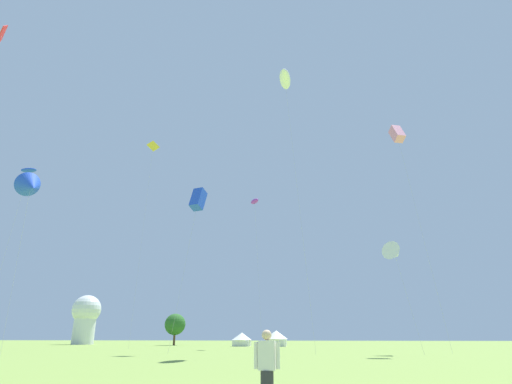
{
  "coord_description": "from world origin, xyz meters",
  "views": [
    {
      "loc": [
        6.47,
        -4.18,
        1.58
      ],
      "look_at": [
        0.0,
        32.0,
        14.51
      ],
      "focal_mm": 28.99,
      "sensor_mm": 36.0,
      "label": 1
    }
  ],
  "objects_px": {
    "kite_red_diamond": "(1,37)",
    "kite_blue_parafoil": "(29,171)",
    "kite_white_delta": "(394,253)",
    "person_spectator": "(267,373)",
    "festival_tent_left": "(242,339)",
    "kite_white_parafoil": "(285,79)",
    "festival_tent_right": "(276,338)",
    "kite_pink_box": "(397,134)",
    "kite_blue_delta": "(31,186)",
    "kite_yellow_diamond": "(153,150)",
    "observatory_dome": "(86,317)",
    "tree_distant_left": "(175,324)",
    "kite_blue_box": "(198,199)",
    "kite_purple_parafoil": "(255,202)"
  },
  "relations": [
    {
      "from": "person_spectator",
      "to": "festival_tent_left",
      "type": "distance_m",
      "value": 69.56
    },
    {
      "from": "kite_blue_delta",
      "to": "kite_red_diamond",
      "type": "xyz_separation_m",
      "value": [
        -7.21,
        0.73,
        16.6
      ]
    },
    {
      "from": "observatory_dome",
      "to": "tree_distant_left",
      "type": "xyz_separation_m",
      "value": [
        24.08,
        -6.24,
        -2.0
      ]
    },
    {
      "from": "kite_blue_parafoil",
      "to": "festival_tent_left",
      "type": "relative_size",
      "value": 5.61
    },
    {
      "from": "kite_blue_parafoil",
      "to": "kite_white_parafoil",
      "type": "xyz_separation_m",
      "value": [
        29.83,
        3.29,
        11.09
      ]
    },
    {
      "from": "kite_yellow_diamond",
      "to": "kite_red_diamond",
      "type": "xyz_separation_m",
      "value": [
        -3.03,
        -29.85,
        -1.23
      ]
    },
    {
      "from": "kite_pink_box",
      "to": "tree_distant_left",
      "type": "bearing_deg",
      "value": 136.85
    },
    {
      "from": "kite_white_delta",
      "to": "kite_purple_parafoil",
      "type": "relative_size",
      "value": 0.49
    },
    {
      "from": "kite_blue_parafoil",
      "to": "festival_tent_left",
      "type": "distance_m",
      "value": 46.05
    },
    {
      "from": "kite_blue_parafoil",
      "to": "festival_tent_left",
      "type": "xyz_separation_m",
      "value": [
        17.39,
        38.42,
        -18.5
      ]
    },
    {
      "from": "tree_distant_left",
      "to": "kite_white_delta",
      "type": "bearing_deg",
      "value": -45.15
    },
    {
      "from": "kite_red_diamond",
      "to": "festival_tent_right",
      "type": "height_order",
      "value": "kite_red_diamond"
    },
    {
      "from": "kite_blue_box",
      "to": "kite_blue_delta",
      "type": "distance_m",
      "value": 17.89
    },
    {
      "from": "kite_pink_box",
      "to": "kite_white_parafoil",
      "type": "bearing_deg",
      "value": -163.51
    },
    {
      "from": "kite_yellow_diamond",
      "to": "kite_white_delta",
      "type": "bearing_deg",
      "value": -20.85
    },
    {
      "from": "person_spectator",
      "to": "observatory_dome",
      "type": "height_order",
      "value": "observatory_dome"
    },
    {
      "from": "tree_distant_left",
      "to": "kite_pink_box",
      "type": "bearing_deg",
      "value": -43.15
    },
    {
      "from": "person_spectator",
      "to": "kite_blue_box",
      "type": "bearing_deg",
      "value": 111.18
    },
    {
      "from": "kite_blue_parafoil",
      "to": "person_spectator",
      "type": "height_order",
      "value": "kite_blue_parafoil"
    },
    {
      "from": "kite_blue_box",
      "to": "kite_blue_delta",
      "type": "bearing_deg",
      "value": -122.31
    },
    {
      "from": "observatory_dome",
      "to": "festival_tent_right",
      "type": "bearing_deg",
      "value": -15.84
    },
    {
      "from": "kite_pink_box",
      "to": "kite_blue_delta",
      "type": "bearing_deg",
      "value": -150.9
    },
    {
      "from": "kite_blue_parafoil",
      "to": "kite_white_parafoil",
      "type": "relative_size",
      "value": 0.64
    },
    {
      "from": "kite_red_diamond",
      "to": "kite_white_parafoil",
      "type": "relative_size",
      "value": 1.0
    },
    {
      "from": "festival_tent_left",
      "to": "festival_tent_right",
      "type": "distance_m",
      "value": 6.28
    },
    {
      "from": "kite_blue_delta",
      "to": "observatory_dome",
      "type": "bearing_deg",
      "value": 117.23
    },
    {
      "from": "kite_red_diamond",
      "to": "kite_blue_parafoil",
      "type": "bearing_deg",
      "value": 105.37
    },
    {
      "from": "kite_white_delta",
      "to": "kite_blue_delta",
      "type": "bearing_deg",
      "value": -150.5
    },
    {
      "from": "kite_red_diamond",
      "to": "kite_purple_parafoil",
      "type": "bearing_deg",
      "value": 60.06
    },
    {
      "from": "kite_blue_delta",
      "to": "kite_purple_parafoil",
      "type": "bearing_deg",
      "value": 70.4
    },
    {
      "from": "kite_blue_box",
      "to": "kite_white_parafoil",
      "type": "distance_m",
      "value": 17.8
    },
    {
      "from": "tree_distant_left",
      "to": "observatory_dome",
      "type": "bearing_deg",
      "value": 165.46
    },
    {
      "from": "kite_white_delta",
      "to": "kite_yellow_diamond",
      "type": "xyz_separation_m",
      "value": [
        -34.8,
        13.26,
        21.1
      ]
    },
    {
      "from": "kite_white_parafoil",
      "to": "observatory_dome",
      "type": "relative_size",
      "value": 2.93
    },
    {
      "from": "kite_blue_box",
      "to": "kite_red_diamond",
      "type": "xyz_separation_m",
      "value": [
        -16.63,
        -14.15,
        13.43
      ]
    },
    {
      "from": "kite_pink_box",
      "to": "person_spectator",
      "type": "bearing_deg",
      "value": -105.62
    },
    {
      "from": "kite_purple_parafoil",
      "to": "kite_red_diamond",
      "type": "relative_size",
      "value": 0.72
    },
    {
      "from": "kite_white_parafoil",
      "to": "kite_purple_parafoil",
      "type": "bearing_deg",
      "value": 110.02
    },
    {
      "from": "kite_red_diamond",
      "to": "festival_tent_left",
      "type": "relative_size",
      "value": 8.76
    },
    {
      "from": "kite_yellow_diamond",
      "to": "kite_red_diamond",
      "type": "bearing_deg",
      "value": -95.79
    },
    {
      "from": "kite_blue_parafoil",
      "to": "observatory_dome",
      "type": "xyz_separation_m",
      "value": [
        -22.09,
        51.4,
        -13.78
      ]
    },
    {
      "from": "person_spectator",
      "to": "kite_red_diamond",
      "type": "bearing_deg",
      "value": 146.99
    },
    {
      "from": "kite_white_delta",
      "to": "kite_blue_parafoil",
      "type": "xyz_separation_m",
      "value": [
        -40.66,
        -6.27,
        9.81
      ]
    },
    {
      "from": "kite_white_delta",
      "to": "kite_pink_box",
      "type": "bearing_deg",
      "value": 22.4
    },
    {
      "from": "kite_purple_parafoil",
      "to": "kite_pink_box",
      "type": "bearing_deg",
      "value": -39.39
    },
    {
      "from": "kite_red_diamond",
      "to": "person_spectator",
      "type": "bearing_deg",
      "value": -33.01
    },
    {
      "from": "person_spectator",
      "to": "kite_yellow_diamond",
      "type": "bearing_deg",
      "value": 118.4
    },
    {
      "from": "kite_white_delta",
      "to": "kite_blue_parafoil",
      "type": "bearing_deg",
      "value": -171.23
    },
    {
      "from": "kite_purple_parafoil",
      "to": "kite_blue_box",
      "type": "bearing_deg",
      "value": -98.45
    },
    {
      "from": "festival_tent_right",
      "to": "festival_tent_left",
      "type": "bearing_deg",
      "value": -180.0
    }
  ]
}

